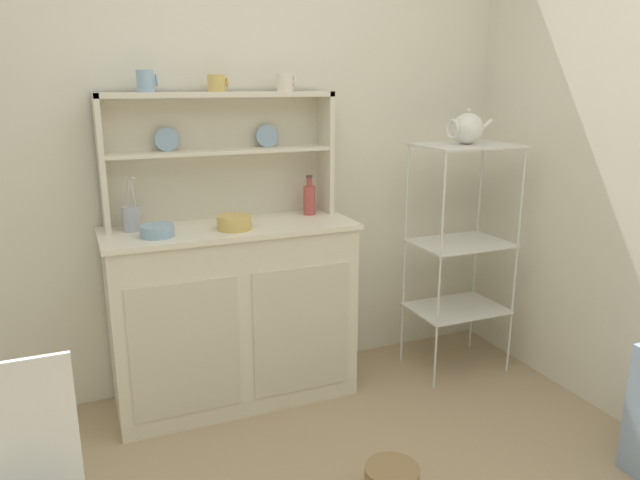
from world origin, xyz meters
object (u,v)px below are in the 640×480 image
(hutch_cabinet, at_px, (234,312))
(porcelain_teapot, at_px, (467,128))
(utensil_jar, at_px, (131,218))
(bakers_rack, at_px, (461,232))
(bowl_mixing_large, at_px, (157,231))
(jam_bottle, at_px, (309,199))
(hutch_shelf_unit, at_px, (219,145))
(cup_sky_0, at_px, (146,81))

(hutch_cabinet, xyz_separation_m, porcelain_teapot, (1.20, -0.14, 0.85))
(utensil_jar, bearing_deg, bakers_rack, -7.68)
(hutch_cabinet, relative_size, utensil_jar, 4.77)
(bowl_mixing_large, relative_size, jam_bottle, 0.74)
(bakers_rack, bearing_deg, hutch_shelf_unit, 165.73)
(hutch_shelf_unit, bearing_deg, jam_bottle, -10.07)
(hutch_cabinet, height_order, utensil_jar, utensil_jar)
(bowl_mixing_large, height_order, jam_bottle, jam_bottle)
(hutch_cabinet, height_order, porcelain_teapot, porcelain_teapot)
(jam_bottle, xyz_separation_m, porcelain_teapot, (0.77, -0.23, 0.34))
(hutch_cabinet, bearing_deg, hutch_shelf_unit, 90.00)
(hutch_cabinet, height_order, bakers_rack, bakers_rack)
(hutch_shelf_unit, bearing_deg, cup_sky_0, -172.72)
(hutch_cabinet, relative_size, bakers_rack, 0.95)
(hutch_shelf_unit, bearing_deg, bakers_rack, -14.27)
(hutch_shelf_unit, distance_m, bakers_rack, 1.33)
(cup_sky_0, relative_size, utensil_jar, 0.39)
(bakers_rack, relative_size, porcelain_teapot, 4.97)
(cup_sky_0, bearing_deg, porcelain_teapot, -9.88)
(cup_sky_0, height_order, porcelain_teapot, cup_sky_0)
(hutch_cabinet, xyz_separation_m, jam_bottle, (0.43, 0.09, 0.51))
(bowl_mixing_large, bearing_deg, cup_sky_0, 83.69)
(bakers_rack, relative_size, jam_bottle, 6.17)
(bakers_rack, bearing_deg, cup_sky_0, 170.13)
(hutch_cabinet, xyz_separation_m, bowl_mixing_large, (-0.34, -0.07, 0.46))
(hutch_cabinet, distance_m, porcelain_teapot, 1.48)
(hutch_cabinet, bearing_deg, utensil_jar, 169.78)
(bakers_rack, xyz_separation_m, utensil_jar, (-1.63, 0.22, 0.17))
(bakers_rack, relative_size, bowl_mixing_large, 8.35)
(hutch_cabinet, bearing_deg, bowl_mixing_large, -167.90)
(utensil_jar, height_order, porcelain_teapot, porcelain_teapot)
(hutch_shelf_unit, relative_size, cup_sky_0, 11.59)
(cup_sky_0, relative_size, porcelain_teapot, 0.38)
(jam_bottle, distance_m, utensil_jar, 0.87)
(hutch_shelf_unit, height_order, bowl_mixing_large, hutch_shelf_unit)
(hutch_shelf_unit, distance_m, porcelain_teapot, 1.24)
(hutch_shelf_unit, distance_m, cup_sky_0, 0.44)
(bakers_rack, height_order, porcelain_teapot, porcelain_teapot)
(porcelain_teapot, bearing_deg, hutch_cabinet, 173.23)
(hutch_shelf_unit, height_order, utensil_jar, hutch_shelf_unit)
(hutch_cabinet, height_order, jam_bottle, jam_bottle)
(bowl_mixing_large, distance_m, utensil_jar, 0.18)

